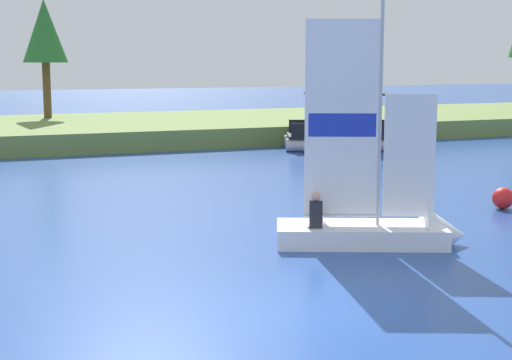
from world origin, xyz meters
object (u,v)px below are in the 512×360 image
object	(u,v)px
channel_buoy	(503,198)
sailboat	(391,226)
pontoon_boat	(348,136)
shoreline_tree_midleft	(45,32)

from	to	relation	value
channel_buoy	sailboat	bearing A→B (deg)	-154.16
pontoon_boat	channel_buoy	distance (m)	14.72
shoreline_tree_midleft	pontoon_boat	size ratio (longest dim) A/B	1.04
shoreline_tree_midleft	channel_buoy	world-z (taller)	shoreline_tree_midleft
pontoon_boat	sailboat	bearing A→B (deg)	-94.20
shoreline_tree_midleft	sailboat	distance (m)	30.00
shoreline_tree_midleft	channel_buoy	bearing A→B (deg)	-71.85
sailboat	channel_buoy	xyz separation A→B (m)	(5.14, 2.49, -0.12)
sailboat	channel_buoy	world-z (taller)	sailboat
shoreline_tree_midleft	sailboat	size ratio (longest dim) A/B	1.09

